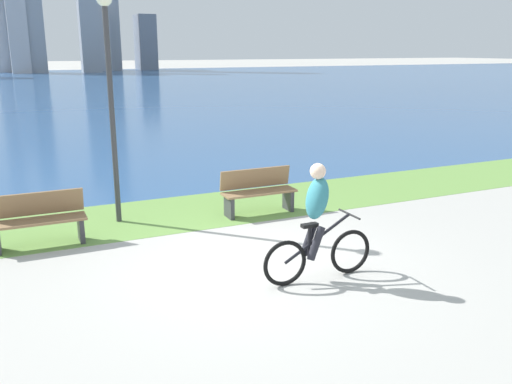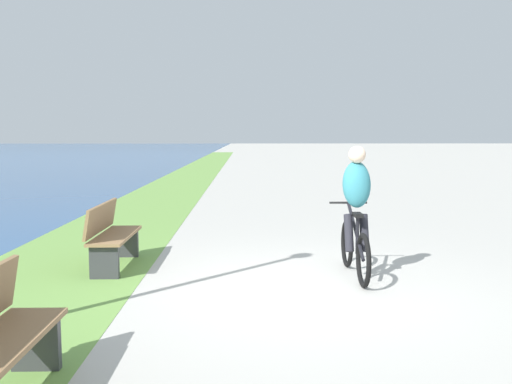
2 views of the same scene
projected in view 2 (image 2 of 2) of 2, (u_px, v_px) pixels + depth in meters
name	position (u px, v px, depth m)	size (l,w,h in m)	color
ground_plane	(299.00, 289.00, 6.66)	(300.00, 300.00, 0.00)	#B2AFA8
grass_strip_bayside	(32.00, 290.00, 6.59)	(120.00, 2.43, 0.01)	#6B9947
cyclist_lead	(356.00, 213.00, 7.15)	(1.74, 0.52, 1.70)	black
bench_far_along_path	(111.00, 235.00, 7.73)	(1.50, 0.47, 0.90)	olive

